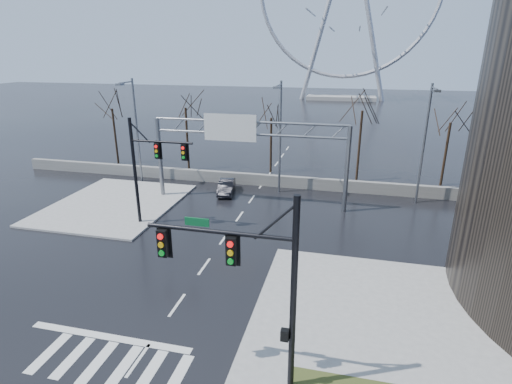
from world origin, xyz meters
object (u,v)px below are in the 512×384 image
(sign_gantry, at_px, (244,144))
(car, at_px, (226,187))
(signal_mast_far, at_px, (148,163))
(signal_mast_near, at_px, (256,275))

(sign_gantry, xyz_separation_m, car, (-2.27, 2.04, -4.55))
(signal_mast_far, relative_size, sign_gantry, 0.49)
(signal_mast_near, bearing_deg, car, 110.31)
(car, bearing_deg, sign_gantry, -52.43)
(sign_gantry, relative_size, car, 4.29)
(signal_mast_far, xyz_separation_m, car, (3.22, 8.04, -4.20))
(sign_gantry, height_order, car, sign_gantry)
(signal_mast_near, distance_m, sign_gantry, 19.79)
(signal_mast_far, height_order, car, signal_mast_far)
(signal_mast_far, bearing_deg, signal_mast_near, -49.74)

